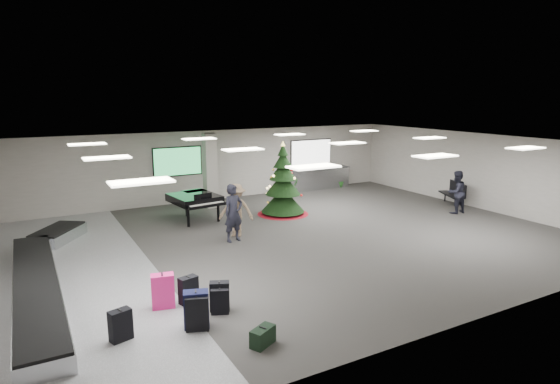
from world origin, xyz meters
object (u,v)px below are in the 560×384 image
christmas_tree (283,189)px  baggage_carousel (42,274)px  traveler_bench (456,192)px  potted_plant_left (294,188)px  potted_plant_right (340,180)px  pink_suitcase (163,291)px  grand_piano (195,199)px  traveler_a (233,213)px  bench (453,192)px  traveler_b (236,210)px  service_counter (314,179)px

christmas_tree → baggage_carousel: bearing=-160.8°
traveler_bench → potted_plant_left: bearing=-54.9°
baggage_carousel → potted_plant_right: potted_plant_right is taller
pink_suitcase → potted_plant_right: (11.99, 9.60, -0.02)m
grand_piano → traveler_bench: bearing=-30.3°
christmas_tree → traveler_a: (-3.20, -2.35, -0.06)m
christmas_tree → potted_plant_right: christmas_tree is taller
traveler_a → traveler_bench: size_ratio=1.09×
bench → traveler_bench: size_ratio=0.95×
traveler_a → bench: bearing=-10.8°
pink_suitcase → traveler_b: traveler_b is taller
grand_piano → christmas_tree: bearing=-20.3°
service_counter → pink_suitcase: bearing=-137.0°
christmas_tree → bench: bearing=-16.2°
baggage_carousel → service_counter: 14.50m
potted_plant_left → potted_plant_right: size_ratio=1.03×
baggage_carousel → potted_plant_left: bearing=27.9°
pink_suitcase → traveler_a: size_ratio=0.43×
grand_piano → traveler_bench: 10.55m
bench → traveler_b: 10.36m
baggage_carousel → grand_piano: size_ratio=4.31×
baggage_carousel → potted_plant_left: size_ratio=12.27×
grand_piano → traveler_b: bearing=-85.2°
pink_suitcase → christmas_tree: size_ratio=0.28×
service_counter → traveler_bench: (2.41, -6.94, 0.34)m
service_counter → traveler_a: bearing=-139.8°
pink_suitcase → service_counter: bearing=55.3°
bench → traveler_a: size_ratio=0.87×
pink_suitcase → grand_piano: size_ratio=0.37×
baggage_carousel → service_counter: size_ratio=2.40×
baggage_carousel → service_counter: (12.84, 6.73, 0.33)m
pink_suitcase → christmas_tree: christmas_tree is taller
service_counter → bench: bearing=-58.1°
grand_piano → traveler_a: bearing=-92.9°
baggage_carousel → potted_plant_right: 15.79m
baggage_carousel → traveler_bench: (15.25, -0.20, 0.67)m
traveler_bench → pink_suitcase: bearing=14.0°
service_counter → grand_piano: bearing=-158.9°
pink_suitcase → potted_plant_right: pink_suitcase is taller
potted_plant_left → potted_plant_right: (3.16, 0.64, -0.01)m
christmas_tree → grand_piano: 3.54m
service_counter → potted_plant_right: bearing=-6.0°
pink_suitcase → grand_piano: grand_piano is taller
potted_plant_left → traveler_a: bearing=-136.4°
baggage_carousel → bench: size_ratio=5.78×
grand_piano → potted_plant_left: size_ratio=2.85×
pink_suitcase → bench: (14.08, 3.97, 0.17)m
service_counter → grand_piano: grand_piano is taller
pink_suitcase → baggage_carousel: bearing=140.4°
service_counter → traveler_bench: size_ratio=2.29×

